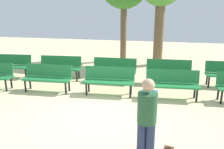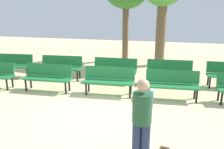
% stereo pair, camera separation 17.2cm
% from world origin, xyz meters
% --- Properties ---
extents(ground_plane, '(25.12, 25.12, 0.00)m').
position_xyz_m(ground_plane, '(0.00, 0.00, 0.00)').
color(ground_plane, beige).
extents(bench_r0_c1, '(1.61, 0.51, 0.87)m').
position_xyz_m(bench_r0_c1, '(-2.09, 1.51, 0.50)').
color(bench_r0_c1, '#1E7238').
rests_on(bench_r0_c1, ground_plane).
extents(bench_r0_c2, '(1.62, 0.56, 0.87)m').
position_xyz_m(bench_r0_c2, '(-0.02, 1.61, 0.50)').
color(bench_r0_c2, '#1E7238').
rests_on(bench_r0_c2, ground_plane).
extents(bench_r0_c3, '(1.63, 0.57, 0.87)m').
position_xyz_m(bench_r0_c3, '(1.95, 1.64, 0.50)').
color(bench_r0_c3, '#1E7238').
rests_on(bench_r0_c3, ground_plane).
extents(bench_r1_c0, '(1.63, 0.58, 0.87)m').
position_xyz_m(bench_r1_c0, '(-4.20, 2.70, 0.50)').
color(bench_r1_c0, '#1E7238').
rests_on(bench_r1_c0, ground_plane).
extents(bench_r1_c1, '(1.63, 0.58, 0.87)m').
position_xyz_m(bench_r1_c1, '(-2.19, 2.81, 0.50)').
color(bench_r1_c1, '#1E7238').
rests_on(bench_r1_c1, ground_plane).
extents(bench_r1_c2, '(1.61, 0.51, 0.87)m').
position_xyz_m(bench_r1_c2, '(-0.08, 2.86, 0.50)').
color(bench_r1_c2, '#1E7238').
rests_on(bench_r1_c2, ground_plane).
extents(bench_r1_c3, '(1.62, 0.54, 0.87)m').
position_xyz_m(bench_r1_c3, '(1.88, 2.99, 0.50)').
color(bench_r1_c3, '#1E7238').
rests_on(bench_r1_c3, ground_plane).
extents(visitor_with_backpack, '(0.36, 0.54, 1.65)m').
position_xyz_m(visitor_with_backpack, '(1.32, -1.64, 0.94)').
color(visitor_with_backpack, navy).
rests_on(visitor_with_backpack, ground_plane).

